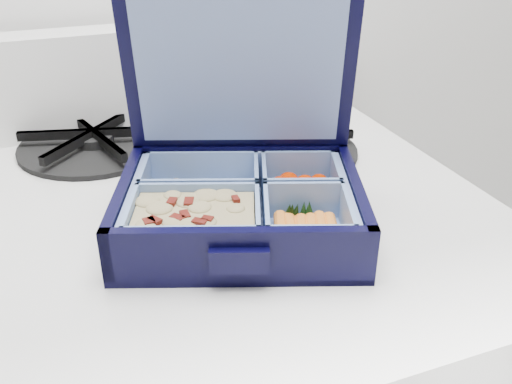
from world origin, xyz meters
name	(u,v)px	position (x,y,z in m)	size (l,w,h in m)	color
bento_box	(240,207)	(0.06, 1.65, 0.82)	(0.21, 0.16, 0.05)	black
burner_grate	(283,143)	(0.16, 1.80, 0.81)	(0.17, 0.17, 0.02)	black
burner_grate_rear	(94,140)	(-0.04, 1.89, 0.81)	(0.18, 0.18, 0.02)	black
fork	(200,167)	(0.06, 1.79, 0.80)	(0.03, 0.19, 0.01)	silver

